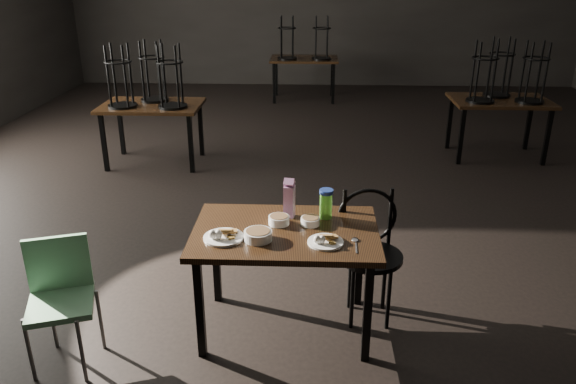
{
  "coord_description": "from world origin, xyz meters",
  "views": [
    {
      "loc": [
        -0.25,
        -5.5,
        2.36
      ],
      "look_at": [
        -0.4,
        -1.86,
        0.85
      ],
      "focal_mm": 35.0,
      "sensor_mm": 36.0,
      "label": 1
    }
  ],
  "objects_px": {
    "main_table": "(285,241)",
    "water_bottle": "(326,203)",
    "school_chair": "(60,292)",
    "bentwood_chair": "(369,245)",
    "juice_carton": "(289,199)"
  },
  "relations": [
    {
      "from": "water_bottle",
      "to": "school_chair",
      "type": "relative_size",
      "value": 0.25
    },
    {
      "from": "juice_carton",
      "to": "main_table",
      "type": "bearing_deg",
      "value": -94.64
    },
    {
      "from": "bentwood_chair",
      "to": "school_chair",
      "type": "height_order",
      "value": "bentwood_chair"
    },
    {
      "from": "juice_carton",
      "to": "bentwood_chair",
      "type": "xyz_separation_m",
      "value": [
        0.55,
        0.0,
        -0.33
      ]
    },
    {
      "from": "main_table",
      "to": "school_chair",
      "type": "xyz_separation_m",
      "value": [
        -1.36,
        -0.38,
        -0.18
      ]
    },
    {
      "from": "bentwood_chair",
      "to": "school_chair",
      "type": "relative_size",
      "value": 1.13
    },
    {
      "from": "school_chair",
      "to": "bentwood_chair",
      "type": "bearing_deg",
      "value": -1.37
    },
    {
      "from": "main_table",
      "to": "juice_carton",
      "type": "xyz_separation_m",
      "value": [
        0.02,
        0.21,
        0.21
      ]
    },
    {
      "from": "main_table",
      "to": "bentwood_chair",
      "type": "height_order",
      "value": "bentwood_chair"
    },
    {
      "from": "main_table",
      "to": "water_bottle",
      "type": "relative_size",
      "value": 5.9
    },
    {
      "from": "school_chair",
      "to": "main_table",
      "type": "bearing_deg",
      "value": -2.83
    },
    {
      "from": "water_bottle",
      "to": "bentwood_chair",
      "type": "height_order",
      "value": "water_bottle"
    },
    {
      "from": "juice_carton",
      "to": "water_bottle",
      "type": "distance_m",
      "value": 0.25
    },
    {
      "from": "main_table",
      "to": "school_chair",
      "type": "relative_size",
      "value": 1.48
    },
    {
      "from": "main_table",
      "to": "water_bottle",
      "type": "distance_m",
      "value": 0.38
    }
  ]
}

